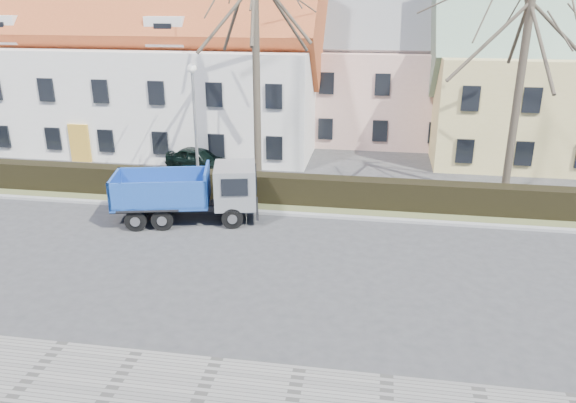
% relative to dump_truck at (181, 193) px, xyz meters
% --- Properties ---
extents(ground, '(120.00, 120.00, 0.00)m').
position_rel_dump_truck_xyz_m(ground, '(4.18, -3.21, -1.26)').
color(ground, '#353537').
extents(curb_far, '(80.00, 0.30, 0.12)m').
position_rel_dump_truck_xyz_m(curb_far, '(4.18, 1.39, -1.20)').
color(curb_far, gray).
rests_on(curb_far, ground).
extents(grass_strip, '(80.00, 3.00, 0.10)m').
position_rel_dump_truck_xyz_m(grass_strip, '(4.18, 2.99, -1.21)').
color(grass_strip, '#515932').
rests_on(grass_strip, ground).
extents(hedge, '(60.00, 0.90, 1.30)m').
position_rel_dump_truck_xyz_m(hedge, '(4.18, 2.79, -0.61)').
color(hedge, black).
rests_on(hedge, ground).
extents(building_white, '(26.80, 10.80, 9.50)m').
position_rel_dump_truck_xyz_m(building_white, '(-8.82, 12.79, 3.49)').
color(building_white, silver).
rests_on(building_white, ground).
extents(building_pink, '(10.80, 8.80, 8.00)m').
position_rel_dump_truck_xyz_m(building_pink, '(8.18, 16.79, 2.74)').
color(building_pink, beige).
rests_on(building_pink, ground).
extents(tree_1, '(9.20, 9.20, 12.65)m').
position_rel_dump_truck_xyz_m(tree_1, '(2.18, 5.29, 5.07)').
color(tree_1, '#3D352A').
rests_on(tree_1, ground).
extents(tree_2, '(8.00, 8.00, 11.00)m').
position_rel_dump_truck_xyz_m(tree_2, '(14.18, 5.29, 4.24)').
color(tree_2, '#3D352A').
rests_on(tree_2, ground).
extents(dump_truck, '(6.64, 3.71, 2.51)m').
position_rel_dump_truck_xyz_m(dump_truck, '(0.00, 0.00, 0.00)').
color(dump_truck, '#153D95').
rests_on(dump_truck, ground).
extents(streetlight, '(0.49, 0.49, 6.25)m').
position_rel_dump_truck_xyz_m(streetlight, '(-0.50, 3.79, 1.87)').
color(streetlight, '#999999').
rests_on(streetlight, ground).
extents(cart_frame, '(0.64, 0.37, 0.59)m').
position_rel_dump_truck_xyz_m(cart_frame, '(-1.66, 1.34, -0.96)').
color(cart_frame, silver).
rests_on(cart_frame, ground).
extents(parked_car_a, '(4.01, 2.44, 1.27)m').
position_rel_dump_truck_xyz_m(parked_car_a, '(-1.58, 7.21, -0.62)').
color(parked_car_a, black).
rests_on(parked_car_a, ground).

